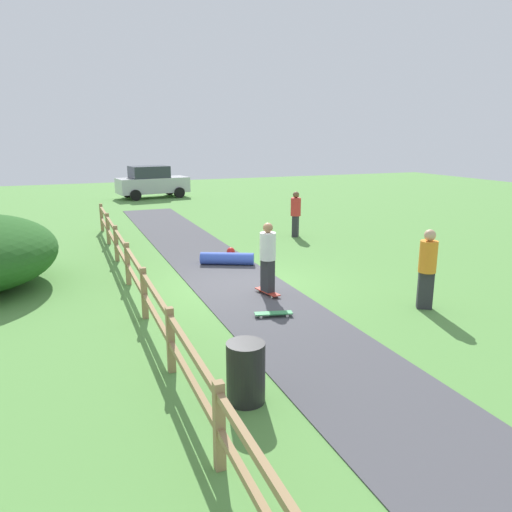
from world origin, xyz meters
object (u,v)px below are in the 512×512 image
skateboard_loose (273,313)px  bystander_orange (427,265)px  skater_riding (268,255)px  parked_car_silver (152,182)px  trash_bin (246,372)px  bystander_red (296,212)px  skater_fallen (227,258)px

skateboard_loose → bystander_orange: bearing=-12.4°
skater_riding → parked_car_silver: parked_car_silver is taller
skater_riding → skateboard_loose: bearing=-108.1°
skateboard_loose → parked_car_silver: size_ratio=0.19×
trash_bin → parked_car_silver: parked_car_silver is taller
trash_bin → bystander_orange: bystander_orange is taller
trash_bin → bystander_red: size_ratio=0.53×
parked_car_silver → bystander_red: bearing=-78.1°
bystander_red → skateboard_loose: bearing=-119.3°
skateboard_loose → skater_riding: bearing=71.9°
trash_bin → skater_fallen: size_ratio=0.57×
skater_riding → bystander_red: size_ratio=1.03×
skater_riding → bystander_orange: 3.57m
skater_riding → skater_fallen: size_ratio=1.11×
bystander_red → bystander_orange: bearing=-95.9°
bystander_red → parked_car_silver: bearing=101.9°
skateboard_loose → bystander_red: bearing=60.7°
skater_fallen → bystander_red: bearing=38.7°
skateboard_loose → bystander_orange: bystander_orange is taller
trash_bin → skater_fallen: trash_bin is taller
skater_fallen → bystander_red: 4.80m
skateboard_loose → bystander_orange: (3.33, -0.73, 0.90)m
skateboard_loose → parked_car_silver: 21.25m
trash_bin → parked_car_silver: bearing=82.9°
skater_riding → skater_fallen: skater_riding is taller
skater_fallen → bystander_orange: size_ratio=0.88×
skater_riding → skateboard_loose: skater_riding is taller
skateboard_loose → bystander_orange: size_ratio=0.46×
skater_fallen → parked_car_silver: (0.79, 16.73, 0.76)m
skater_riding → trash_bin: bearing=-116.8°
bystander_orange → bystander_red: bearing=84.1°
skater_fallen → skater_riding: bearing=-90.3°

